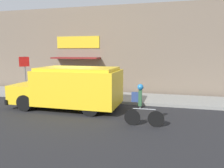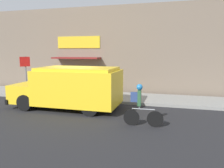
{
  "view_description": "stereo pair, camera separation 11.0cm",
  "coord_description": "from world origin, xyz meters",
  "px_view_note": "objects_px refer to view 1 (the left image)",
  "views": [
    {
      "loc": [
        4.99,
        -11.05,
        2.76
      ],
      "look_at": [
        2.12,
        -0.2,
        1.1
      ],
      "focal_mm": 35.0,
      "sensor_mm": 36.0,
      "label": 1
    },
    {
      "loc": [
        5.09,
        -11.02,
        2.76
      ],
      "look_at": [
        2.12,
        -0.2,
        1.1
      ],
      "focal_mm": 35.0,
      "sensor_mm": 36.0,
      "label": 2
    }
  ],
  "objects_px": {
    "school_bus": "(71,87)",
    "cyclist": "(141,105)",
    "trash_bin": "(107,88)",
    "stop_sign_post": "(25,69)"
  },
  "relations": [
    {
      "from": "school_bus",
      "to": "trash_bin",
      "type": "bearing_deg",
      "value": 71.79
    },
    {
      "from": "school_bus",
      "to": "stop_sign_post",
      "type": "relative_size",
      "value": 2.25
    },
    {
      "from": "school_bus",
      "to": "cyclist",
      "type": "relative_size",
      "value": 3.33
    },
    {
      "from": "cyclist",
      "to": "stop_sign_post",
      "type": "relative_size",
      "value": 0.68
    },
    {
      "from": "school_bus",
      "to": "stop_sign_post",
      "type": "xyz_separation_m",
      "value": [
        -4.11,
        2.12,
        0.68
      ]
    },
    {
      "from": "trash_bin",
      "to": "school_bus",
      "type": "bearing_deg",
      "value": -108.08
    },
    {
      "from": "school_bus",
      "to": "stop_sign_post",
      "type": "distance_m",
      "value": 4.68
    },
    {
      "from": "school_bus",
      "to": "cyclist",
      "type": "xyz_separation_m",
      "value": [
        3.62,
        -1.68,
        -0.24
      ]
    },
    {
      "from": "school_bus",
      "to": "trash_bin",
      "type": "distance_m",
      "value": 3.18
    },
    {
      "from": "cyclist",
      "to": "trash_bin",
      "type": "height_order",
      "value": "cyclist"
    }
  ]
}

